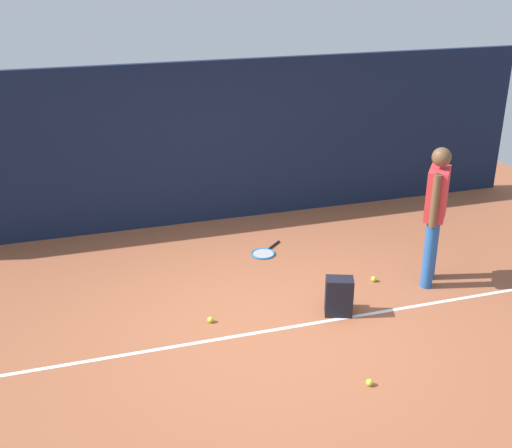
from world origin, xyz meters
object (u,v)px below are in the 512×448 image
Objects in this scene: tennis_ball_near_player at (210,320)px; tennis_ball_mid_court at (370,382)px; tennis_racket at (264,253)px; backpack at (339,296)px; tennis_ball_by_fence at (374,279)px; tennis_player at (435,208)px.

tennis_ball_mid_court is (1.16, -1.50, 0.00)m from tennis_ball_near_player.
tennis_racket is 8.63× the size of tennis_ball_near_player.
tennis_racket is at bearing 91.73° from tennis_ball_mid_court.
backpack reaches higher than tennis_ball_by_fence.
tennis_ball_near_player is at bearing 130.17° from tennis_player.
tennis_ball_near_player is 1.00× the size of tennis_ball_mid_court.
tennis_player reaches higher than tennis_racket.
tennis_ball_by_fence is at bearing -122.44° from backpack.
tennis_ball_near_player is at bearing 127.76° from tennis_ball_mid_court.
tennis_player reaches higher than tennis_ball_by_fence.
tennis_ball_mid_court reaches higher than tennis_racket.
tennis_ball_mid_court is (-0.24, -1.28, -0.18)m from backpack.
tennis_ball_mid_court is at bearing -117.54° from tennis_ball_by_fence.
tennis_racket is 8.63× the size of tennis_ball_by_fence.
backpack is 6.67× the size of tennis_ball_mid_court.
tennis_player is 2.90m from tennis_ball_near_player.
tennis_player is 25.76× the size of tennis_ball_near_player.
tennis_player is 2.34m from tennis_racket.
tennis_ball_by_fence is 2.07m from tennis_ball_mid_court.
tennis_ball_near_player and tennis_ball_mid_court have the same top height.
tennis_ball_mid_court is at bearing -52.24° from tennis_ball_near_player.
tennis_ball_near_player is 2.15m from tennis_ball_by_fence.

